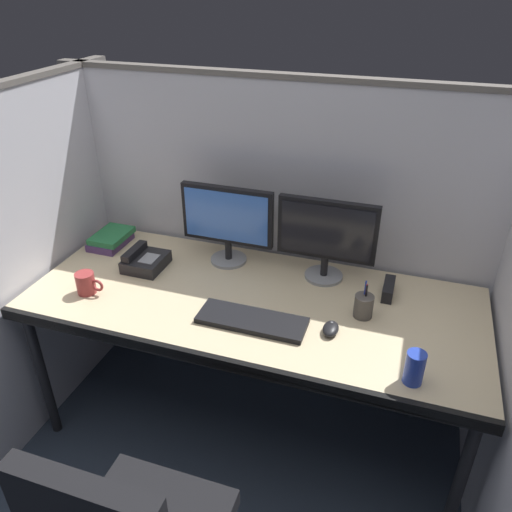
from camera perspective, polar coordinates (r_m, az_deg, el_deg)
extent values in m
plane|color=#2D3847|center=(2.44, -2.84, -23.26)|extent=(8.00, 8.00, 0.00)
cube|color=silver|center=(2.47, 2.91, 1.43)|extent=(2.20, 0.05, 1.55)
cube|color=#605B56|center=(2.20, 3.46, 19.72)|extent=(2.21, 0.06, 0.02)
cube|color=silver|center=(2.49, -23.43, -0.90)|extent=(0.05, 1.40, 1.55)
cube|color=beige|center=(2.13, -0.43, -5.30)|extent=(1.90, 0.80, 0.04)
cube|color=black|center=(1.85, -4.39, -11.92)|extent=(1.90, 0.02, 0.05)
cylinder|color=black|center=(2.53, -23.05, -12.28)|extent=(0.04, 0.04, 0.70)
cylinder|color=black|center=(2.09, 21.98, -23.05)|extent=(0.04, 0.04, 0.70)
cylinder|color=black|center=(2.94, -14.87, -4.21)|extent=(0.04, 0.04, 0.70)
cylinder|color=black|center=(2.57, 21.77, -11.14)|extent=(0.04, 0.04, 0.70)
cylinder|color=gray|center=(2.39, -3.12, -0.38)|extent=(0.17, 0.17, 0.01)
cylinder|color=black|center=(2.36, -3.15, 0.71)|extent=(0.03, 0.03, 0.09)
cube|color=black|center=(2.28, -3.28, 4.66)|extent=(0.43, 0.03, 0.27)
cube|color=#3F72D8|center=(2.26, -3.44, 4.47)|extent=(0.39, 0.01, 0.23)
cylinder|color=gray|center=(2.28, 7.67, -2.22)|extent=(0.17, 0.17, 0.01)
cylinder|color=black|center=(2.25, 7.75, -1.10)|extent=(0.03, 0.03, 0.09)
cube|color=black|center=(2.17, 8.08, 2.98)|extent=(0.43, 0.03, 0.27)
cube|color=black|center=(2.15, 7.98, 2.77)|extent=(0.39, 0.01, 0.23)
cube|color=black|center=(1.98, -0.46, -7.31)|extent=(0.43, 0.15, 0.02)
ellipsoid|color=black|center=(1.95, 8.47, -8.17)|extent=(0.06, 0.10, 0.03)
cylinder|color=#59595B|center=(1.96, 8.60, -7.56)|extent=(0.01, 0.01, 0.01)
cylinder|color=#4C4742|center=(2.04, 12.10, -5.59)|extent=(0.08, 0.08, 0.09)
cylinder|color=red|center=(2.03, 12.31, -4.76)|extent=(0.01, 0.01, 0.13)
cylinder|color=#263FB2|center=(2.03, 12.18, -4.53)|extent=(0.01, 0.01, 0.15)
cylinder|color=black|center=(2.03, 12.30, -4.88)|extent=(0.01, 0.01, 0.13)
cylinder|color=#993333|center=(2.25, -18.75, -2.93)|extent=(0.08, 0.08, 0.09)
torus|color=#993333|center=(2.22, -17.54, -3.21)|extent=(0.06, 0.01, 0.06)
cube|color=#4C3366|center=(2.62, -16.18, 1.58)|extent=(0.15, 0.21, 0.04)
cube|color=#26723F|center=(2.61, -16.05, 2.24)|extent=(0.15, 0.21, 0.03)
cube|color=black|center=(2.20, 14.79, -3.63)|extent=(0.04, 0.15, 0.06)
cylinder|color=#263FB2|center=(1.78, 17.53, -12.01)|extent=(0.07, 0.07, 0.12)
cube|color=black|center=(2.38, -12.36, -0.67)|extent=(0.17, 0.19, 0.06)
cube|color=black|center=(2.38, -13.62, 0.48)|extent=(0.04, 0.17, 0.03)
cube|color=gray|center=(2.34, -12.02, -0.28)|extent=(0.07, 0.09, 0.00)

